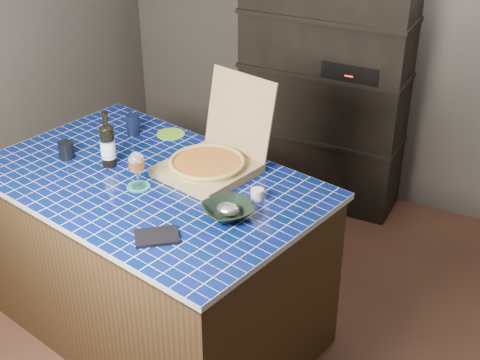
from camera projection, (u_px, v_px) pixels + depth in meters
The scene contains 14 objects.
room at pixel (224, 123), 3.52m from camera, with size 3.50×3.50×3.50m.
shelving_unit at pixel (324, 88), 4.87m from camera, with size 1.20×0.41×1.80m.
kitchen_island at pixel (155, 256), 3.76m from camera, with size 2.02×1.52×0.99m.
pizza_box at pixel (211, 161), 3.55m from camera, with size 0.56×0.63×0.48m.
mead_bottle at pixel (108, 145), 3.59m from camera, with size 0.08×0.08×0.31m.
teal_trivet at pixel (138, 187), 3.45m from camera, with size 0.12×0.12×0.01m, color #187F77.
wine_glass at pixel (136, 163), 3.38m from camera, with size 0.09×0.09×0.20m.
tumbler at pixel (66, 150), 3.71m from camera, with size 0.09×0.09×0.10m, color black.
dvd_case at pixel (157, 236), 3.04m from camera, with size 0.14×0.20×0.02m, color black.
bowl at pixel (228, 211), 3.19m from camera, with size 0.24×0.24×0.06m, color black.
foil_contents at pixel (228, 209), 3.18m from camera, with size 0.12×0.10×0.05m, color #BBB9C5.
white_jar at pixel (257, 194), 3.33m from camera, with size 0.07×0.07×0.06m, color silver.
navy_cup at pixel (133, 125), 3.97m from camera, with size 0.08×0.08×0.12m, color black.
green_trivet at pixel (171, 134), 3.99m from camera, with size 0.17×0.17×0.01m, color #6EB326.
Camera 1 is at (1.54, -2.82, 2.72)m, focal length 50.00 mm.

